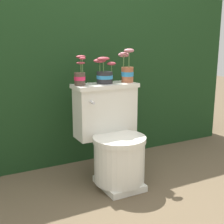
# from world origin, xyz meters

# --- Properties ---
(ground_plane) EXTENTS (12.00, 12.00, 0.00)m
(ground_plane) POSITION_xyz_m (0.00, 0.00, 0.00)
(ground_plane) COLOR brown
(hedge_backdrop) EXTENTS (3.24, 0.60, 1.45)m
(hedge_backdrop) POSITION_xyz_m (0.00, 0.89, 0.73)
(hedge_backdrop) COLOR #193819
(hedge_backdrop) RESTS_ON ground
(toilet) EXTENTS (0.49, 0.53, 0.74)m
(toilet) POSITION_xyz_m (0.09, 0.10, 0.34)
(toilet) COLOR silver
(toilet) RESTS_ON ground
(potted_plant_left) EXTENTS (0.09, 0.08, 0.22)m
(potted_plant_left) POSITION_xyz_m (-0.10, 0.24, 0.81)
(potted_plant_left) COLOR #47382D
(potted_plant_left) RESTS_ON toilet
(potted_plant_midleft) EXTENTS (0.17, 0.12, 0.20)m
(potted_plant_midleft) POSITION_xyz_m (0.10, 0.24, 0.82)
(potted_plant_midleft) COLOR #262628
(potted_plant_midleft) RESTS_ON toilet
(potted_plant_middle) EXTENTS (0.11, 0.12, 0.26)m
(potted_plant_middle) POSITION_xyz_m (0.28, 0.23, 0.84)
(potted_plant_middle) COLOR #9E5638
(potted_plant_middle) RESTS_ON toilet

